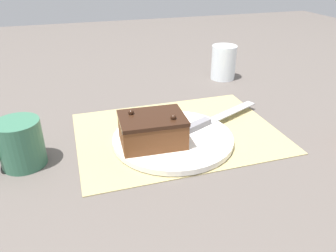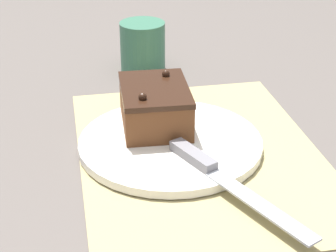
{
  "view_description": "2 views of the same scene",
  "coord_description": "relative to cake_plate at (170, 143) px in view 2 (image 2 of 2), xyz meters",
  "views": [
    {
      "loc": [
        0.22,
        0.63,
        0.37
      ],
      "look_at": [
        0.03,
        0.01,
        0.03
      ],
      "focal_mm": 35.0,
      "sensor_mm": 36.0,
      "label": 1
    },
    {
      "loc": [
        -0.67,
        0.18,
        0.41
      ],
      "look_at": [
        -0.0,
        0.05,
        0.05
      ],
      "focal_mm": 60.0,
      "sensor_mm": 36.0,
      "label": 2
    }
  ],
  "objects": [
    {
      "name": "cake_plate",
      "position": [
        0.0,
        0.0,
        0.0
      ],
      "size": [
        0.26,
        0.26,
        0.01
      ],
      "color": "white",
      "rests_on": "placemat_woven"
    },
    {
      "name": "chocolate_cake",
      "position": [
        0.05,
        0.01,
        0.04
      ],
      "size": [
        0.14,
        0.11,
        0.07
      ],
      "rotation": [
        0.0,
        0.0,
        -0.05
      ],
      "color": "brown",
      "rests_on": "cake_plate"
    },
    {
      "name": "placemat_woven",
      "position": [
        -0.02,
        -0.04,
        -0.01
      ],
      "size": [
        0.46,
        0.34,
        0.0
      ],
      "primitive_type": "cube",
      "color": "tan",
      "rests_on": "ground_plane"
    },
    {
      "name": "ground_plane",
      "position": [
        -0.02,
        -0.04,
        -0.01
      ],
      "size": [
        3.0,
        3.0,
        0.0
      ],
      "primitive_type": "plane",
      "color": "#544C47"
    },
    {
      "name": "serving_knife",
      "position": [
        -0.1,
        -0.04,
        0.01
      ],
      "size": [
        0.24,
        0.13,
        0.01
      ],
      "rotation": [
        0.0,
        0.0,
        2.0
      ],
      "color": "slate",
      "rests_on": "cake_plate"
    },
    {
      "name": "coffee_mug",
      "position": [
        0.31,
        -0.01,
        0.04
      ],
      "size": [
        0.1,
        0.09,
        0.09
      ],
      "color": "#33664C",
      "rests_on": "ground_plane"
    }
  ]
}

